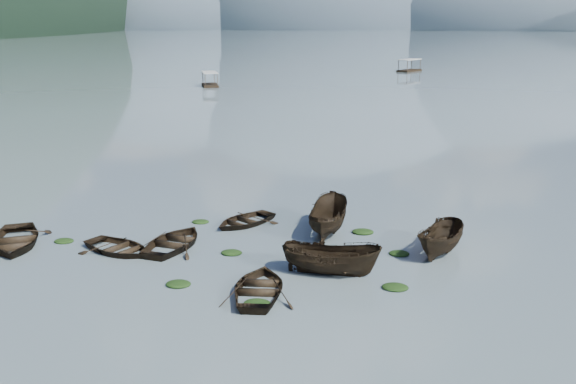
# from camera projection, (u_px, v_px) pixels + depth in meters

# --- Properties ---
(ground_plane) EXTENTS (2400.00, 2400.00, 0.00)m
(ground_plane) POSITION_uv_depth(u_px,v_px,m) (247.00, 322.00, 24.84)
(ground_plane) COLOR slate
(haze_mtn_a) EXTENTS (520.00, 520.00, 280.00)m
(haze_mtn_a) POSITION_uv_depth(u_px,v_px,m) (190.00, 27.00, 919.20)
(haze_mtn_a) COLOR #475666
(haze_mtn_a) RESTS_ON ground
(haze_mtn_b) EXTENTS (520.00, 520.00, 340.00)m
(haze_mtn_b) POSITION_uv_depth(u_px,v_px,m) (329.00, 27.00, 893.70)
(haze_mtn_b) COLOR #475666
(haze_mtn_b) RESTS_ON ground
(haze_mtn_c) EXTENTS (520.00, 520.00, 260.00)m
(haze_mtn_c) POSITION_uv_depth(u_px,v_px,m) (477.00, 28.00, 868.20)
(haze_mtn_c) COLOR #475666
(haze_mtn_c) RESTS_ON ground
(rowboat_0) EXTENTS (5.38, 6.08, 1.04)m
(rowboat_0) POSITION_uv_depth(u_px,v_px,m) (15.00, 246.00, 33.18)
(rowboat_0) COLOR black
(rowboat_0) RESTS_ON ground
(rowboat_1) EXTENTS (4.13, 5.13, 0.94)m
(rowboat_1) POSITION_uv_depth(u_px,v_px,m) (175.00, 247.00, 33.04)
(rowboat_1) COLOR black
(rowboat_1) RESTS_ON ground
(rowboat_2) EXTENTS (4.75, 2.18, 1.78)m
(rowboat_2) POSITION_uv_depth(u_px,v_px,m) (331.00, 274.00, 29.45)
(rowboat_2) COLOR black
(rowboat_2) RESTS_ON ground
(rowboat_3) EXTENTS (3.43, 4.63, 0.92)m
(rowboat_3) POSITION_uv_depth(u_px,v_px,m) (260.00, 293.00, 27.42)
(rowboat_3) COLOR black
(rowboat_3) RESTS_ON ground
(rowboat_5) EXTENTS (3.34, 4.80, 1.74)m
(rowboat_5) POSITION_uv_depth(u_px,v_px,m) (440.00, 254.00, 32.04)
(rowboat_5) COLOR black
(rowboat_5) RESTS_ON ground
(rowboat_6) EXTENTS (4.99, 4.48, 0.85)m
(rowboat_6) POSITION_uv_depth(u_px,v_px,m) (119.00, 252.00, 32.29)
(rowboat_6) COLOR black
(rowboat_6) RESTS_ON ground
(rowboat_7) EXTENTS (4.65, 4.93, 0.83)m
(rowboat_7) POSITION_uv_depth(u_px,v_px,m) (245.00, 224.00, 36.67)
(rowboat_7) COLOR black
(rowboat_7) RESTS_ON ground
(rowboat_8) EXTENTS (2.31, 5.19, 1.95)m
(rowboat_8) POSITION_uv_depth(u_px,v_px,m) (327.00, 232.00, 35.28)
(rowboat_8) COLOR black
(rowboat_8) RESTS_ON ground
(weed_clump_0) EXTENTS (1.12, 0.92, 0.25)m
(weed_clump_0) POSITION_uv_depth(u_px,v_px,m) (178.00, 285.00, 28.24)
(weed_clump_0) COLOR black
(weed_clump_0) RESTS_ON ground
(weed_clump_1) EXTENTS (1.07, 0.86, 0.24)m
(weed_clump_1) POSITION_uv_depth(u_px,v_px,m) (232.00, 254.00, 32.04)
(weed_clump_1) COLOR black
(weed_clump_1) RESTS_ON ground
(weed_clump_2) EXTENTS (1.14, 0.91, 0.25)m
(weed_clump_2) POSITION_uv_depth(u_px,v_px,m) (257.00, 305.00, 26.30)
(weed_clump_2) COLOR black
(weed_clump_2) RESTS_ON ground
(weed_clump_3) EXTENTS (1.02, 0.86, 0.23)m
(weed_clump_3) POSITION_uv_depth(u_px,v_px,m) (399.00, 254.00, 31.94)
(weed_clump_3) COLOR black
(weed_clump_3) RESTS_ON ground
(weed_clump_4) EXTENTS (1.17, 0.93, 0.24)m
(weed_clump_4) POSITION_uv_depth(u_px,v_px,m) (395.00, 288.00, 27.91)
(weed_clump_4) COLOR black
(weed_clump_4) RESTS_ON ground
(weed_clump_5) EXTENTS (1.04, 0.84, 0.22)m
(weed_clump_5) POSITION_uv_depth(u_px,v_px,m) (64.00, 242.00, 33.74)
(weed_clump_5) COLOR black
(weed_clump_5) RESTS_ON ground
(weed_clump_6) EXTENTS (1.00, 0.83, 0.21)m
(weed_clump_6) POSITION_uv_depth(u_px,v_px,m) (200.00, 222.00, 36.96)
(weed_clump_6) COLOR black
(weed_clump_6) RESTS_ON ground
(weed_clump_7) EXTENTS (1.20, 0.96, 0.26)m
(weed_clump_7) POSITION_uv_depth(u_px,v_px,m) (363.00, 233.00, 35.14)
(weed_clump_7) COLOR black
(weed_clump_7) RESTS_ON ground
(pontoon_left) EXTENTS (4.42, 6.62, 2.35)m
(pontoon_left) POSITION_uv_depth(u_px,v_px,m) (210.00, 86.00, 111.86)
(pontoon_left) COLOR black
(pontoon_left) RESTS_ON ground
(pontoon_centre) EXTENTS (5.92, 7.17, 2.57)m
(pontoon_centre) POSITION_uv_depth(u_px,v_px,m) (409.00, 71.00, 143.44)
(pontoon_centre) COLOR black
(pontoon_centre) RESTS_ON ground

